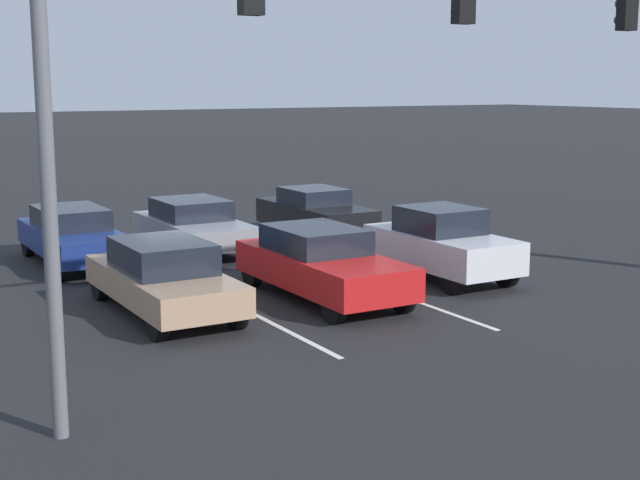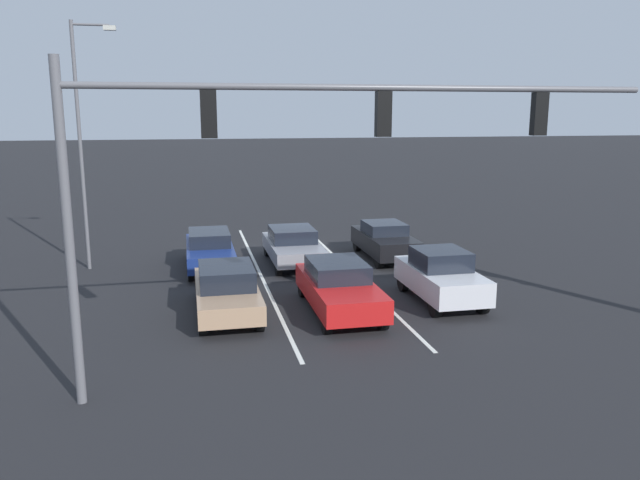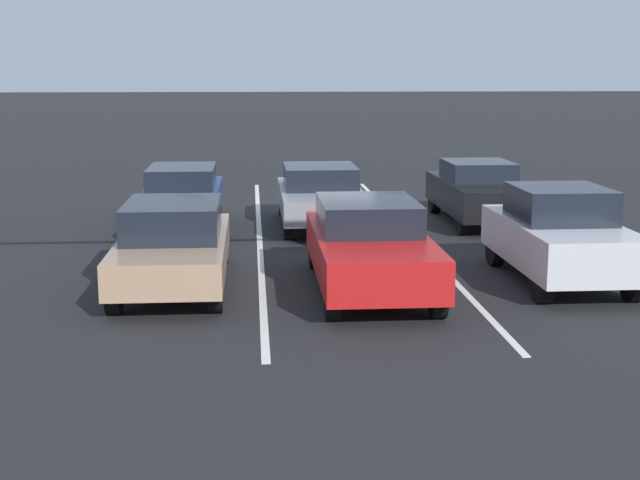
{
  "view_description": "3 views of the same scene",
  "coord_description": "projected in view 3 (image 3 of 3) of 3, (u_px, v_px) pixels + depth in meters",
  "views": [
    {
      "loc": [
        9.18,
        24.02,
        4.56
      ],
      "look_at": [
        -0.5,
        7.28,
        1.13
      ],
      "focal_mm": 50.0,
      "sensor_mm": 36.0,
      "label": 1
    },
    {
      "loc": [
        4.25,
        25.72,
        5.97
      ],
      "look_at": [
        0.39,
        7.63,
        2.17
      ],
      "focal_mm": 35.0,
      "sensor_mm": 36.0,
      "label": 2
    },
    {
      "loc": [
        1.86,
        22.75,
        3.74
      ],
      "look_at": [
        0.84,
        9.5,
        1.17
      ],
      "focal_mm": 50.0,
      "sensor_mm": 36.0,
      "label": 3
    }
  ],
  "objects": [
    {
      "name": "lane_stripe_center_divider",
      "position": [
        259.0,
        236.0,
        20.15
      ],
      "size": [
        0.12,
        17.81,
        0.01
      ],
      "primitive_type": "cube",
      "color": "silver",
      "rests_on": "ground_plane"
    },
    {
      "name": "car_gray_midlane_second",
      "position": [
        320.0,
        195.0,
        21.31
      ],
      "size": [
        1.93,
        4.53,
        1.44
      ],
      "color": "gray",
      "rests_on": "ground_plane"
    },
    {
      "name": "lane_stripe_left_divider",
      "position": [
        409.0,
        234.0,
        20.41
      ],
      "size": [
        0.12,
        17.81,
        0.01
      ],
      "primitive_type": "cube",
      "color": "silver",
      "rests_on": "ground_plane"
    },
    {
      "name": "car_tan_rightlane_front",
      "position": [
        174.0,
        243.0,
        15.41
      ],
      "size": [
        1.81,
        4.69,
        1.48
      ],
      "color": "tan",
      "rests_on": "ground_plane"
    },
    {
      "name": "car_silver_leftlane_front",
      "position": [
        560.0,
        235.0,
        15.7
      ],
      "size": [
        1.77,
        4.01,
        1.69
      ],
      "color": "silver",
      "rests_on": "ground_plane"
    },
    {
      "name": "ground_plane",
      "position": [
        324.0,
        214.0,
        23.12
      ],
      "size": [
        240.0,
        240.0,
        0.0
      ],
      "primitive_type": "plane",
      "color": "black"
    },
    {
      "name": "car_navy_rightlane_second",
      "position": [
        182.0,
        196.0,
        21.04
      ],
      "size": [
        1.75,
        4.74,
        1.45
      ],
      "color": "navy",
      "rests_on": "ground_plane"
    },
    {
      "name": "car_black_leftlane_second",
      "position": [
        478.0,
        191.0,
        21.75
      ],
      "size": [
        1.76,
        4.34,
        1.51
      ],
      "color": "black",
      "rests_on": "ground_plane"
    },
    {
      "name": "car_red_midlane_front",
      "position": [
        369.0,
        245.0,
        15.17
      ],
      "size": [
        1.87,
        4.75,
        1.52
      ],
      "color": "red",
      "rests_on": "ground_plane"
    }
  ]
}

